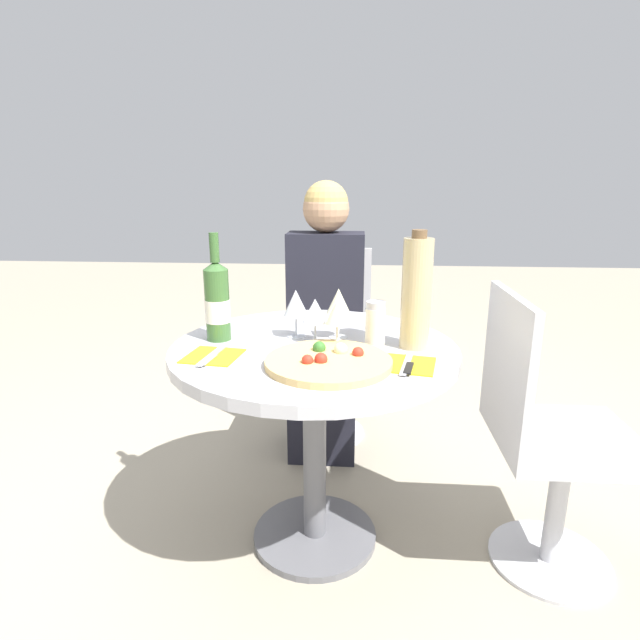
% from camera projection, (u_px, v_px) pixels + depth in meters
% --- Properties ---
extents(ground_plane, '(12.00, 12.00, 0.00)m').
position_uv_depth(ground_plane, '(315.00, 537.00, 1.73)').
color(ground_plane, '#9E937F').
rests_on(ground_plane, ground).
extents(dining_table, '(0.88, 0.88, 0.70)m').
position_uv_depth(dining_table, '(314.00, 384.00, 1.58)').
color(dining_table, slate).
rests_on(dining_table, ground_plane).
extents(chair_behind_diner, '(0.42, 0.42, 0.88)m').
position_uv_depth(chair_behind_diner, '(326.00, 345.00, 2.41)').
color(chair_behind_diner, silver).
rests_on(chair_behind_diner, ground_plane).
extents(seated_diner, '(0.34, 0.41, 1.20)m').
position_uv_depth(seated_diner, '(325.00, 327.00, 2.24)').
color(seated_diner, black).
rests_on(seated_diner, ground_plane).
extents(chair_empty_side, '(0.42, 0.42, 0.88)m').
position_uv_depth(chair_empty_side, '(543.00, 440.00, 1.51)').
color(chair_empty_side, silver).
rests_on(chair_empty_side, ground_plane).
extents(pizza_large, '(0.35, 0.35, 0.05)m').
position_uv_depth(pizza_large, '(329.00, 361.00, 1.37)').
color(pizza_large, '#DBB26B').
rests_on(pizza_large, dining_table).
extents(wine_bottle, '(0.08, 0.08, 0.34)m').
position_uv_depth(wine_bottle, '(217.00, 301.00, 1.56)').
color(wine_bottle, '#38602D').
rests_on(wine_bottle, dining_table).
extents(tall_carafe, '(0.09, 0.09, 0.35)m').
position_uv_depth(tall_carafe, '(417.00, 293.00, 1.47)').
color(tall_carafe, tan).
rests_on(tall_carafe, dining_table).
extents(sugar_shaker, '(0.06, 0.06, 0.14)m').
position_uv_depth(sugar_shaker, '(375.00, 324.00, 1.52)').
color(sugar_shaker, silver).
rests_on(sugar_shaker, dining_table).
extents(wine_glass_center, '(0.08, 0.08, 0.14)m').
position_uv_depth(wine_glass_center, '(316.00, 311.00, 1.55)').
color(wine_glass_center, silver).
rests_on(wine_glass_center, dining_table).
extents(wine_glass_back_left, '(0.08, 0.08, 0.16)m').
position_uv_depth(wine_glass_back_left, '(296.00, 304.00, 1.60)').
color(wine_glass_back_left, silver).
rests_on(wine_glass_back_left, dining_table).
extents(wine_glass_back_right, '(0.08, 0.08, 0.16)m').
position_uv_depth(wine_glass_back_right, '(339.00, 302.00, 1.58)').
color(wine_glass_back_right, silver).
rests_on(wine_glass_back_right, dining_table).
extents(wine_glass_front_right, '(0.07, 0.07, 0.14)m').
position_uv_depth(wine_glass_front_right, '(337.00, 313.00, 1.50)').
color(wine_glass_front_right, silver).
rests_on(wine_glass_front_right, dining_table).
extents(place_setting_left, '(0.17, 0.19, 0.01)m').
position_uv_depth(place_setting_left, '(213.00, 356.00, 1.43)').
color(place_setting_left, yellow).
rests_on(place_setting_left, dining_table).
extents(place_setting_right, '(0.18, 0.19, 0.01)m').
position_uv_depth(place_setting_right, '(407.00, 364.00, 1.37)').
color(place_setting_right, yellow).
rests_on(place_setting_right, dining_table).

